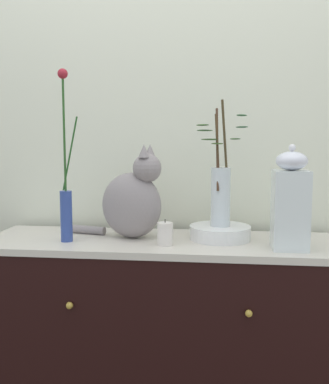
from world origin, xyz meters
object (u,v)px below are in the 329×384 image
at_px(cat_sitting, 133,201).
at_px(vase_glass_clear, 221,189).
at_px(sideboard, 164,348).
at_px(candle_pillar, 165,234).
at_px(bowl_porcelain, 220,232).
at_px(vase_slim_green, 66,195).
at_px(jar_lidded_porcelain, 290,202).

xyz_separation_m(cat_sitting, vase_glass_clear, (0.33, 0.01, 0.05)).
bearing_deg(sideboard, vase_glass_clear, 9.07).
bearing_deg(candle_pillar, cat_sitting, 141.49).
bearing_deg(cat_sitting, candle_pillar, -38.51).
xyz_separation_m(sideboard, bowl_porcelain, (0.21, 0.04, 0.45)).
height_order(vase_slim_green, jar_lidded_porcelain, vase_slim_green).
relative_size(bowl_porcelain, candle_pillar, 2.45).
distance_m(sideboard, vase_glass_clear, 0.65).
height_order(sideboard, cat_sitting, cat_sitting).
height_order(bowl_porcelain, vase_glass_clear, vase_glass_clear).
height_order(sideboard, vase_slim_green, vase_slim_green).
distance_m(sideboard, cat_sitting, 0.58).
relative_size(cat_sitting, vase_glass_clear, 0.92).
bearing_deg(bowl_porcelain, cat_sitting, -178.16).
bearing_deg(bowl_porcelain, candle_pillar, -148.47).
distance_m(vase_slim_green, jar_lidded_porcelain, 0.79).
height_order(bowl_porcelain, candle_pillar, candle_pillar).
bearing_deg(vase_glass_clear, jar_lidded_porcelain, -27.11).
relative_size(vase_glass_clear, jar_lidded_porcelain, 1.30).
xyz_separation_m(cat_sitting, vase_slim_green, (-0.23, -0.09, 0.03)).
relative_size(sideboard, vase_slim_green, 2.19).
relative_size(vase_slim_green, candle_pillar, 6.67).
bearing_deg(cat_sitting, sideboard, -11.14).
bearing_deg(candle_pillar, vase_glass_clear, 31.07).
height_order(vase_glass_clear, candle_pillar, vase_glass_clear).
relative_size(bowl_porcelain, vase_glass_clear, 0.49).
xyz_separation_m(cat_sitting, candle_pillar, (0.14, -0.11, -0.10)).
height_order(vase_slim_green, vase_glass_clear, vase_slim_green).
bearing_deg(bowl_porcelain, vase_slim_green, -169.80).
height_order(vase_slim_green, candle_pillar, vase_slim_green).
bearing_deg(cat_sitting, vase_glass_clear, 1.45).
height_order(cat_sitting, vase_glass_clear, vase_glass_clear).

